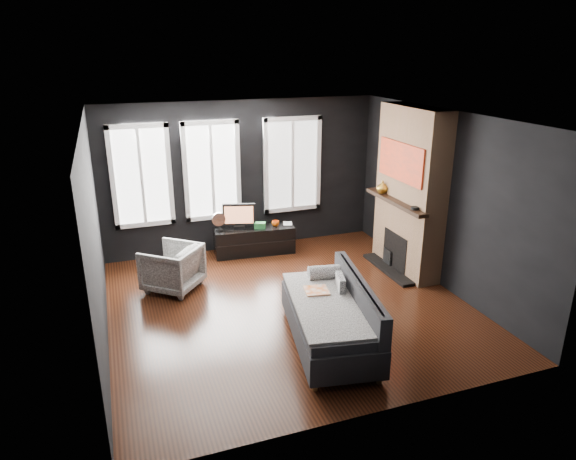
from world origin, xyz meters
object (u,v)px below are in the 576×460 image
object	(u,v)px
sofa	(329,313)
armchair	(172,266)
monitor	(239,214)
mantel_vase	(382,187)
media_console	(254,240)
book	(283,218)
mug	(276,223)

from	to	relation	value
sofa	armchair	world-z (taller)	sofa
monitor	mantel_vase	distance (m)	2.54
media_console	mantel_vase	world-z (taller)	mantel_vase
mantel_vase	book	bearing A→B (deg)	142.96
media_console	mantel_vase	xyz separation A→B (m)	(1.96, -1.05, 1.08)
book	mug	bearing A→B (deg)	-159.58
sofa	mantel_vase	size ratio (longest dim) A/B	9.46
armchair	media_console	bearing A→B (deg)	161.64
book	media_console	bearing A→B (deg)	-179.22
mug	book	world-z (taller)	book
mantel_vase	armchair	bearing A→B (deg)	179.04
sofa	media_console	world-z (taller)	sofa
armchair	mantel_vase	bearing A→B (deg)	128.77
armchair	book	world-z (taller)	armchair
armchair	mantel_vase	size ratio (longest dim) A/B	3.70
monitor	mantel_vase	world-z (taller)	mantel_vase
book	mantel_vase	xyz separation A→B (m)	(1.40, -1.06, 0.73)
monitor	mug	size ratio (longest dim) A/B	4.48
monitor	mantel_vase	xyz separation A→B (m)	(2.22, -1.09, 0.58)
book	mantel_vase	world-z (taller)	mantel_vase
monitor	mug	world-z (taller)	monitor
armchair	mug	xyz separation A→B (m)	(1.98, 0.93, 0.17)
mug	mantel_vase	bearing A→B (deg)	-32.33
monitor	mantel_vase	size ratio (longest dim) A/B	2.80
book	mantel_vase	distance (m)	1.90
sofa	armchair	distance (m)	2.78
mug	book	xyz separation A→B (m)	(0.17, 0.06, 0.04)
book	sofa	bearing A→B (deg)	-98.99
sofa	armchair	size ratio (longest dim) A/B	2.55
sofa	mug	distance (m)	3.20
monitor	mug	xyz separation A→B (m)	(0.65, -0.10, -0.20)
media_console	mug	xyz separation A→B (m)	(0.39, -0.06, 0.31)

